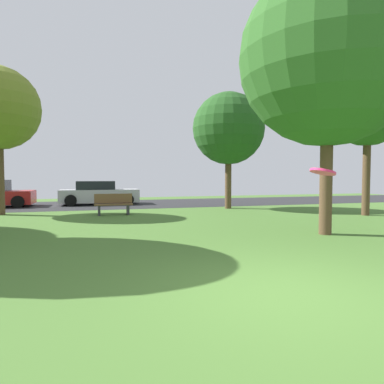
# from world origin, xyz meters

# --- Properties ---
(ground_plane) EXTENTS (44.00, 44.00, 0.00)m
(ground_plane) POSITION_xyz_m (0.00, 0.00, 0.00)
(ground_plane) COLOR #47702D
(road_strip) EXTENTS (44.00, 6.40, 0.01)m
(road_strip) POSITION_xyz_m (0.00, 16.00, 0.00)
(road_strip) COLOR #28282B
(road_strip) RESTS_ON ground_plane
(maple_tree_far) EXTENTS (3.29, 3.29, 6.22)m
(maple_tree_far) POSITION_xyz_m (8.44, 7.49, 4.55)
(maple_tree_far) COLOR brown
(maple_tree_far) RESTS_ON ground_plane
(oak_tree_right) EXTENTS (5.00, 5.00, 7.50)m
(oak_tree_right) POSITION_xyz_m (3.75, 4.07, 5.00)
(oak_tree_right) COLOR brown
(oak_tree_right) RESTS_ON ground_plane
(oak_tree_center) EXTENTS (3.64, 3.64, 5.89)m
(oak_tree_center) POSITION_xyz_m (3.96, 11.86, 4.06)
(oak_tree_center) COLOR brown
(oak_tree_center) RESTS_ON ground_plane
(frisbee_disc) EXTENTS (0.30, 0.30, 0.09)m
(frisbee_disc) POSITION_xyz_m (-0.22, -0.95, 1.72)
(frisbee_disc) COLOR #EA2D6B
(parked_car_silver) EXTENTS (4.42, 1.99, 1.37)m
(parked_car_silver) POSITION_xyz_m (-2.38, 16.18, 0.63)
(parked_car_silver) COLOR #B7B7BC
(parked_car_silver) RESTS_ON ground_plane
(park_bench) EXTENTS (1.60, 0.45, 0.90)m
(park_bench) POSITION_xyz_m (-1.83, 10.63, 0.46)
(park_bench) COLOR brown
(park_bench) RESTS_ON ground_plane
(street_lamp_post) EXTENTS (0.14, 0.14, 4.50)m
(street_lamp_post) POSITION_xyz_m (4.14, 12.20, 2.25)
(street_lamp_post) COLOR #2D2D33
(street_lamp_post) RESTS_ON ground_plane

